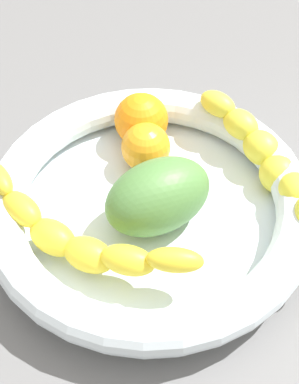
# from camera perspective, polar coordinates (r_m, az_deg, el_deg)

# --- Properties ---
(kitchen_counter) EXTENTS (1.20, 1.20, 0.03)m
(kitchen_counter) POSITION_cam_1_polar(r_m,az_deg,el_deg) (0.56, 0.00, -4.18)
(kitchen_counter) COLOR #5F5F60
(kitchen_counter) RESTS_ON ground
(fruit_bowl) EXTENTS (0.33, 0.33, 0.06)m
(fruit_bowl) POSITION_cam_1_polar(r_m,az_deg,el_deg) (0.53, 0.00, -1.29)
(fruit_bowl) COLOR silver
(fruit_bowl) RESTS_ON kitchen_counter
(banana_draped_left) EXTENTS (0.16, 0.20, 0.06)m
(banana_draped_left) POSITION_cam_1_polar(r_m,az_deg,el_deg) (0.55, 13.46, 2.54)
(banana_draped_left) COLOR yellow
(banana_draped_left) RESTS_ON fruit_bowl
(banana_draped_right) EXTENTS (0.24, 0.10, 0.05)m
(banana_draped_right) POSITION_cam_1_polar(r_m,az_deg,el_deg) (0.49, -8.24, -4.68)
(banana_draped_right) COLOR yellow
(banana_draped_right) RESTS_ON fruit_bowl
(orange_front) EXTENTS (0.05, 0.05, 0.05)m
(orange_front) POSITION_cam_1_polar(r_m,az_deg,el_deg) (0.56, -0.41, 4.89)
(orange_front) COLOR orange
(orange_front) RESTS_ON fruit_bowl
(orange_mid_left) EXTENTS (0.06, 0.06, 0.06)m
(orange_mid_left) POSITION_cam_1_polar(r_m,az_deg,el_deg) (0.59, -0.90, 7.83)
(orange_mid_left) COLOR orange
(orange_mid_left) RESTS_ON fruit_bowl
(mango_green) EXTENTS (0.13, 0.13, 0.07)m
(mango_green) POSITION_cam_1_polar(r_m,az_deg,el_deg) (0.50, 0.94, -0.47)
(mango_green) COLOR #4E803E
(mango_green) RESTS_ON fruit_bowl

